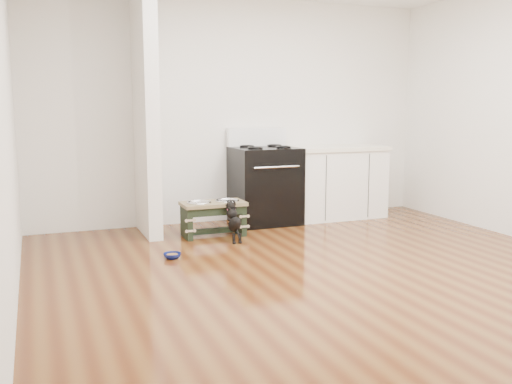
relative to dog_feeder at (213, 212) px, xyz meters
name	(u,v)px	position (x,y,z in m)	size (l,w,h in m)	color
ground	(333,273)	(0.54, -1.72, -0.27)	(5.00, 5.00, 0.00)	#47200C
room_shell	(337,81)	(0.54, -1.72, 1.35)	(5.00, 5.00, 5.00)	silver
partition_wall	(146,112)	(-0.64, 0.38, 1.08)	(0.15, 0.80, 2.70)	silver
oven_range	(265,184)	(0.79, 0.44, 0.21)	(0.76, 0.69, 1.14)	black
cabinet_run	(336,182)	(1.77, 0.46, 0.18)	(1.24, 0.64, 0.91)	white
dog_feeder	(213,212)	(0.00, 0.00, 0.00)	(0.69, 0.37, 0.39)	black
puppy	(234,220)	(0.12, -0.32, -0.04)	(0.12, 0.35, 0.42)	black
floor_bowl	(172,256)	(-0.64, -0.75, -0.24)	(0.19, 0.19, 0.05)	#0C1658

